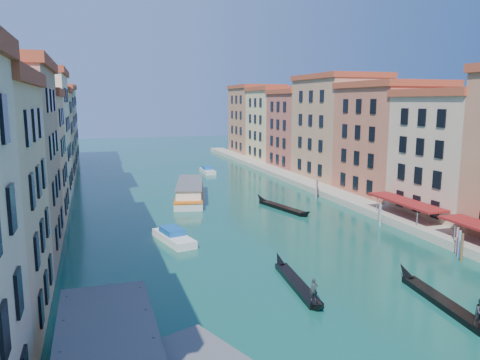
% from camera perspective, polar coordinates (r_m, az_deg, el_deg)
% --- Properties ---
extents(left_bank_palazzos, '(12.80, 128.40, 21.00)m').
position_cam_1_polar(left_bank_palazzos, '(76.69, -24.88, 4.07)').
color(left_bank_palazzos, beige).
rests_on(left_bank_palazzos, ground).
extents(right_bank_palazzos, '(12.80, 128.40, 21.00)m').
position_cam_1_polar(right_bank_palazzos, '(89.28, 13.74, 5.37)').
color(right_bank_palazzos, '#9F593F').
rests_on(right_bank_palazzos, ground).
extents(quay, '(4.00, 140.00, 1.00)m').
position_cam_1_polar(quay, '(86.57, 8.96, -0.77)').
color(quay, '#A69F86').
rests_on(quay, ground).
extents(mooring_poles_right, '(1.44, 54.24, 3.20)m').
position_cam_1_polar(mooring_poles_right, '(55.28, 23.20, -6.53)').
color(mooring_poles_right, '#55391D').
rests_on(mooring_poles_right, ground).
extents(vaporetto_far, '(8.39, 19.29, 2.80)m').
position_cam_1_polar(vaporetto_far, '(77.64, -6.14, -1.33)').
color(vaporetto_far, silver).
rests_on(vaporetto_far, ground).
extents(gondola_fore, '(2.09, 12.46, 2.48)m').
position_cam_1_polar(gondola_fore, '(41.82, 6.95, -12.22)').
color(gondola_fore, black).
rests_on(gondola_fore, ground).
extents(gondola_right, '(2.51, 13.30, 2.65)m').
position_cam_1_polar(gondola_right, '(41.02, 23.70, -13.31)').
color(gondola_right, black).
rests_on(gondola_right, ground).
extents(gondola_far, '(4.33, 13.41, 1.93)m').
position_cam_1_polar(gondola_far, '(70.15, 5.02, -3.22)').
color(gondola_far, black).
rests_on(gondola_far, ground).
extents(motorboat_mid, '(4.07, 7.86, 1.56)m').
position_cam_1_polar(motorboat_mid, '(54.43, -8.13, -6.83)').
color(motorboat_mid, white).
rests_on(motorboat_mid, ground).
extents(motorboat_far, '(2.33, 7.16, 1.48)m').
position_cam_1_polar(motorboat_far, '(105.07, -4.00, 1.18)').
color(motorboat_far, silver).
rests_on(motorboat_far, ground).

